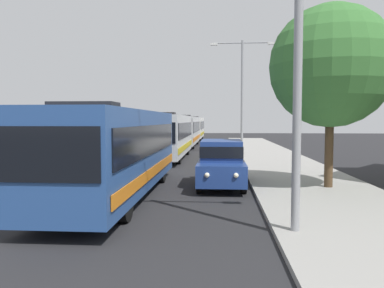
% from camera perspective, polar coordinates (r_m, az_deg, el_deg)
% --- Properties ---
extents(bus_lead, '(2.58, 11.07, 3.21)m').
position_cam_1_polar(bus_lead, '(13.75, -11.13, -0.77)').
color(bus_lead, '#284C8C').
rests_on(bus_lead, ground_plane).
extents(bus_second_in_line, '(2.58, 10.67, 3.21)m').
position_cam_1_polar(bus_second_in_line, '(26.73, -3.62, 1.39)').
color(bus_second_in_line, silver).
rests_on(bus_second_in_line, ground_plane).
extents(bus_middle, '(2.58, 11.79, 3.21)m').
position_cam_1_polar(bus_middle, '(39.29, -1.12, 2.11)').
color(bus_middle, silver).
rests_on(bus_middle, ground_plane).
extents(bus_fourth_in_line, '(2.58, 10.67, 3.21)m').
position_cam_1_polar(bus_fourth_in_line, '(52.19, 0.19, 2.49)').
color(bus_fourth_in_line, silver).
rests_on(bus_fourth_in_line, ground_plane).
extents(white_suv, '(1.86, 4.51, 1.90)m').
position_cam_1_polar(white_suv, '(15.53, 4.42, -2.65)').
color(white_suv, navy).
rests_on(white_suv, ground_plane).
extents(streetlamp_near, '(5.57, 0.28, 7.58)m').
position_cam_1_polar(streetlamp_near, '(9.27, 15.76, 16.54)').
color(streetlamp_near, gray).
rests_on(streetlamp_near, sidewalk).
extents(streetlamp_mid, '(5.06, 0.28, 8.84)m').
position_cam_1_polar(streetlamp_mid, '(30.55, 7.57, 8.72)').
color(streetlamp_mid, gray).
rests_on(streetlamp_mid, sidewalk).
extents(roadside_tree, '(4.64, 4.64, 6.94)m').
position_cam_1_polar(roadside_tree, '(15.56, 20.19, 10.90)').
color(roadside_tree, '#4C3823').
rests_on(roadside_tree, sidewalk).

